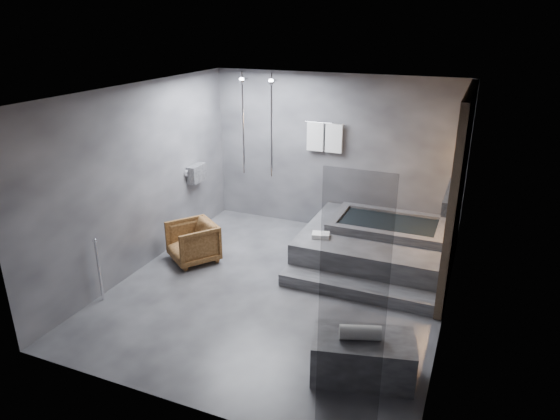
% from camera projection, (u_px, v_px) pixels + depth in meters
% --- Properties ---
extents(room, '(5.00, 5.04, 2.82)m').
position_uv_depth(room, '(314.00, 173.00, 6.63)').
color(room, '#2C2C2F').
rests_on(room, ground).
extents(tub_deck, '(2.20, 2.00, 0.50)m').
position_uv_depth(tub_deck, '(375.00, 246.00, 7.97)').
color(tub_deck, '#313134').
rests_on(tub_deck, ground).
extents(tub_step, '(2.20, 0.36, 0.18)m').
position_uv_depth(tub_step, '(355.00, 289.00, 7.01)').
color(tub_step, '#313134').
rests_on(tub_step, ground).
extents(concrete_bench, '(1.19, 0.83, 0.49)m').
position_uv_depth(concrete_bench, '(363.00, 357.00, 5.37)').
color(concrete_bench, '#2F2F31').
rests_on(concrete_bench, ground).
extents(driftwood_chair, '(0.97, 0.98, 0.64)m').
position_uv_depth(driftwood_chair, '(193.00, 242.00, 7.93)').
color(driftwood_chair, '#3F240F').
rests_on(driftwood_chair, ground).
extents(rolled_towel, '(0.46, 0.29, 0.16)m').
position_uv_depth(rolled_towel, '(360.00, 333.00, 5.24)').
color(rolled_towel, silver).
rests_on(rolled_towel, concrete_bench).
extents(deck_towel, '(0.30, 0.25, 0.07)m').
position_uv_depth(deck_towel, '(321.00, 235.00, 7.66)').
color(deck_towel, silver).
rests_on(deck_towel, tub_deck).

